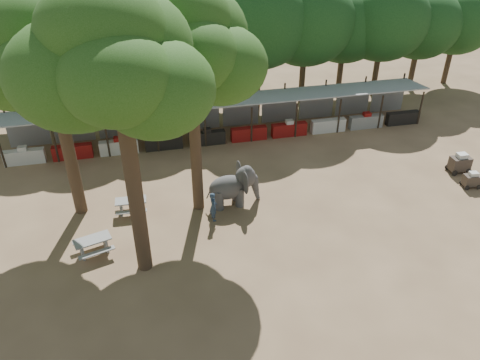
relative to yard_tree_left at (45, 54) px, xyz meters
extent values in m
plane|color=brown|center=(9.13, -7.19, -8.20)|extent=(100.00, 100.00, 0.00)
cube|color=gray|center=(9.13, 6.81, -5.70)|extent=(28.00, 2.99, 0.39)
cylinder|color=#2D2319|center=(-3.47, 5.46, -7.00)|extent=(0.12, 0.12, 2.40)
cylinder|color=#2D2319|center=(-3.47, 8.16, -6.80)|extent=(0.12, 0.12, 2.80)
cube|color=silver|center=(-3.47, 5.71, -7.75)|extent=(2.38, 0.50, 0.90)
cube|color=gray|center=(-3.47, 8.11, -7.20)|extent=(2.52, 0.12, 2.00)
cylinder|color=#2D2319|center=(-0.67, 5.46, -7.00)|extent=(0.12, 0.12, 2.40)
cylinder|color=#2D2319|center=(-0.67, 8.16, -6.80)|extent=(0.12, 0.12, 2.80)
cube|color=maroon|center=(-0.67, 5.71, -7.75)|extent=(2.38, 0.50, 0.90)
cube|color=gray|center=(-0.67, 8.11, -7.20)|extent=(2.52, 0.12, 2.00)
cylinder|color=#2D2319|center=(2.13, 5.46, -7.00)|extent=(0.12, 0.12, 2.40)
cylinder|color=#2D2319|center=(2.13, 8.16, -6.80)|extent=(0.12, 0.12, 2.80)
cube|color=silver|center=(2.13, 5.71, -7.75)|extent=(2.38, 0.50, 0.90)
cube|color=gray|center=(2.13, 8.11, -7.20)|extent=(2.52, 0.12, 2.00)
cylinder|color=#2D2319|center=(4.93, 5.46, -7.00)|extent=(0.12, 0.12, 2.40)
cylinder|color=#2D2319|center=(4.93, 8.16, -6.80)|extent=(0.12, 0.12, 2.80)
cube|color=black|center=(4.93, 5.71, -7.75)|extent=(2.38, 0.50, 0.90)
cube|color=gray|center=(4.93, 8.11, -7.20)|extent=(2.52, 0.12, 2.00)
cylinder|color=#2D2319|center=(7.73, 5.46, -7.00)|extent=(0.12, 0.12, 2.40)
cylinder|color=#2D2319|center=(7.73, 8.16, -6.80)|extent=(0.12, 0.12, 2.80)
cube|color=black|center=(7.73, 5.71, -7.75)|extent=(2.38, 0.50, 0.90)
cube|color=gray|center=(7.73, 8.11, -7.20)|extent=(2.52, 0.12, 2.00)
cylinder|color=#2D2319|center=(10.53, 5.46, -7.00)|extent=(0.12, 0.12, 2.40)
cylinder|color=#2D2319|center=(10.53, 8.16, -6.80)|extent=(0.12, 0.12, 2.80)
cube|color=maroon|center=(10.53, 5.71, -7.75)|extent=(2.38, 0.50, 0.90)
cube|color=gray|center=(10.53, 8.11, -7.20)|extent=(2.52, 0.12, 2.00)
cylinder|color=#2D2319|center=(13.33, 5.46, -7.00)|extent=(0.12, 0.12, 2.40)
cylinder|color=#2D2319|center=(13.33, 8.16, -6.80)|extent=(0.12, 0.12, 2.80)
cube|color=maroon|center=(13.33, 5.71, -7.75)|extent=(2.38, 0.50, 0.90)
cube|color=gray|center=(13.33, 8.11, -7.20)|extent=(2.52, 0.12, 2.00)
cylinder|color=#2D2319|center=(16.13, 5.46, -7.00)|extent=(0.12, 0.12, 2.40)
cylinder|color=#2D2319|center=(16.13, 8.16, -6.80)|extent=(0.12, 0.12, 2.80)
cube|color=silver|center=(16.13, 5.71, -7.75)|extent=(2.38, 0.50, 0.90)
cube|color=gray|center=(16.13, 8.11, -7.20)|extent=(2.52, 0.12, 2.00)
cylinder|color=#2D2319|center=(18.93, 5.46, -7.00)|extent=(0.12, 0.12, 2.40)
cylinder|color=#2D2319|center=(18.93, 8.16, -6.80)|extent=(0.12, 0.12, 2.80)
cube|color=gray|center=(18.93, 5.71, -7.75)|extent=(2.38, 0.50, 0.90)
cube|color=gray|center=(18.93, 8.11, -7.20)|extent=(2.52, 0.12, 2.00)
cylinder|color=#2D2319|center=(21.73, 5.46, -7.00)|extent=(0.12, 0.12, 2.40)
cylinder|color=#2D2319|center=(21.73, 8.16, -6.80)|extent=(0.12, 0.12, 2.80)
cube|color=black|center=(21.73, 5.71, -7.75)|extent=(2.38, 0.50, 0.90)
cube|color=gray|center=(21.73, 8.11, -7.20)|extent=(2.52, 0.12, 2.00)
cylinder|color=#332316|center=(0.13, -0.19, -3.60)|extent=(0.60, 0.60, 9.20)
cone|color=#332316|center=(0.13, -0.19, 1.00)|extent=(0.57, 0.57, 2.88)
ellipsoid|color=#1A480E|center=(-1.27, 0.11, -0.38)|extent=(4.80, 4.80, 3.94)
ellipsoid|color=#1A480E|center=(1.33, -0.79, -0.78)|extent=(4.20, 4.20, 3.44)
ellipsoid|color=#1A480E|center=(0.33, 0.91, 0.22)|extent=(5.20, 5.20, 4.26)
ellipsoid|color=#1A480E|center=(0.13, -1.49, -0.08)|extent=(3.80, 3.80, 3.12)
ellipsoid|color=#1A480E|center=(-0.17, 0.01, 1.02)|extent=(4.40, 4.40, 3.61)
cylinder|color=#332316|center=(3.13, -5.19, -3.00)|extent=(0.64, 0.64, 10.40)
cone|color=#332316|center=(3.13, -5.19, 2.20)|extent=(0.61, 0.61, 3.25)
ellipsoid|color=#1A480E|center=(1.73, -4.89, 0.64)|extent=(4.80, 4.80, 3.94)
ellipsoid|color=#1A480E|center=(4.33, -5.79, 0.24)|extent=(4.20, 4.20, 3.44)
ellipsoid|color=#1A480E|center=(3.33, -4.09, 1.24)|extent=(5.20, 5.20, 4.26)
ellipsoid|color=#1A480E|center=(3.13, -6.49, 0.94)|extent=(3.80, 3.80, 3.12)
ellipsoid|color=#1A480E|center=(2.83, -4.99, 2.04)|extent=(4.40, 4.40, 3.61)
cylinder|color=#332316|center=(6.13, -1.19, -3.40)|extent=(0.56, 0.56, 9.60)
cone|color=#332316|center=(6.13, -1.19, 1.40)|extent=(0.53, 0.53, 3.00)
ellipsoid|color=#1A480E|center=(4.73, -0.89, -0.04)|extent=(4.80, 4.80, 3.94)
ellipsoid|color=#1A480E|center=(7.33, -1.79, -0.44)|extent=(4.20, 4.20, 3.44)
ellipsoid|color=#1A480E|center=(6.33, -0.09, 0.56)|extent=(5.20, 5.20, 4.26)
ellipsoid|color=#1A480E|center=(6.13, -2.49, 0.26)|extent=(3.80, 3.80, 3.12)
ellipsoid|color=#1A480E|center=(5.83, -0.99, 1.36)|extent=(4.40, 4.40, 3.61)
cylinder|color=#332316|center=(-4.20, 11.81, -6.33)|extent=(0.44, 0.44, 3.74)
ellipsoid|color=#103713|center=(-4.20, 11.81, -2.68)|extent=(6.46, 5.95, 5.61)
cylinder|color=#332316|center=(-0.87, 11.81, -6.33)|extent=(0.44, 0.44, 3.74)
ellipsoid|color=#103713|center=(-0.87, 11.81, -2.68)|extent=(6.46, 5.95, 5.61)
cylinder|color=#332316|center=(2.47, 11.81, -6.33)|extent=(0.44, 0.44, 3.74)
ellipsoid|color=#103713|center=(2.47, 11.81, -2.68)|extent=(6.46, 5.95, 5.61)
cylinder|color=#332316|center=(5.80, 11.81, -6.33)|extent=(0.44, 0.44, 3.74)
ellipsoid|color=#103713|center=(5.80, 11.81, -2.68)|extent=(6.46, 5.95, 5.61)
cylinder|color=#332316|center=(9.13, 11.81, -6.33)|extent=(0.44, 0.44, 3.74)
ellipsoid|color=#103713|center=(9.13, 11.81, -2.68)|extent=(6.46, 5.95, 5.61)
cylinder|color=#332316|center=(12.47, 11.81, -6.33)|extent=(0.44, 0.44, 3.74)
ellipsoid|color=#103713|center=(12.47, 11.81, -2.68)|extent=(6.46, 5.95, 5.61)
cylinder|color=#332316|center=(15.80, 11.81, -6.33)|extent=(0.44, 0.44, 3.74)
ellipsoid|color=#103713|center=(15.80, 11.81, -2.68)|extent=(6.46, 5.95, 5.61)
cylinder|color=#332316|center=(19.13, 11.81, -6.33)|extent=(0.44, 0.44, 3.74)
ellipsoid|color=#103713|center=(19.13, 11.81, -2.68)|extent=(6.46, 5.95, 5.61)
cylinder|color=#332316|center=(22.47, 11.81, -6.33)|extent=(0.44, 0.44, 3.74)
ellipsoid|color=#103713|center=(22.47, 11.81, -2.68)|extent=(6.46, 5.95, 5.61)
cylinder|color=#332316|center=(25.80, 11.81, -6.33)|extent=(0.44, 0.44, 3.74)
ellipsoid|color=#103713|center=(25.80, 11.81, -2.68)|extent=(6.46, 5.95, 5.61)
cylinder|color=#332316|center=(29.13, 11.81, -6.33)|extent=(0.44, 0.44, 3.74)
ellipsoid|color=#103713|center=(29.13, 11.81, -2.68)|extent=(6.46, 5.95, 5.61)
ellipsoid|color=#3D3B3B|center=(7.70, -1.27, -7.15)|extent=(2.08, 1.30, 1.30)
cylinder|color=#3D3B3B|center=(7.17, -1.61, -7.65)|extent=(0.49, 0.49, 1.10)
cylinder|color=#3D3B3B|center=(7.13, -1.00, -7.65)|extent=(0.49, 0.49, 1.10)
cylinder|color=#3D3B3B|center=(8.27, -1.54, -7.65)|extent=(0.49, 0.49, 1.10)
cylinder|color=#3D3B3B|center=(8.23, -0.93, -7.65)|extent=(0.49, 0.49, 1.10)
ellipsoid|color=#3D3B3B|center=(8.65, -1.21, -6.69)|extent=(1.17, 0.96, 1.20)
ellipsoid|color=#3D3B3B|center=(8.50, -1.81, -6.66)|extent=(0.25, 1.00, 1.23)
ellipsoid|color=#3D3B3B|center=(8.43, -0.64, -6.66)|extent=(0.25, 1.00, 1.23)
cone|color=#3D3B3B|center=(9.23, -1.17, -7.52)|extent=(0.52, 0.52, 1.36)
imported|color=#26384C|center=(6.71, -2.44, -7.41)|extent=(0.40, 0.58, 1.59)
cube|color=gray|center=(0.91, -3.75, -7.42)|extent=(1.77, 1.18, 0.06)
cube|color=gray|center=(0.40, -3.91, -7.82)|extent=(0.29, 0.65, 0.75)
cube|color=gray|center=(1.43, -3.60, -7.82)|extent=(0.29, 0.65, 0.75)
cube|color=gray|center=(1.08, -4.32, -7.75)|extent=(1.63, 0.72, 0.05)
cube|color=gray|center=(0.74, -3.19, -7.75)|extent=(1.63, 0.72, 0.05)
cube|color=gray|center=(2.70, -0.90, -7.46)|extent=(1.57, 0.77, 0.06)
cube|color=gray|center=(2.18, -0.89, -7.84)|extent=(0.12, 0.62, 0.72)
cube|color=gray|center=(3.21, -0.92, -7.84)|extent=(0.12, 0.62, 0.72)
cube|color=gray|center=(2.68, -1.47, -7.77)|extent=(1.56, 0.31, 0.05)
cube|color=gray|center=(2.71, -0.34, -7.77)|extent=(1.56, 0.31, 0.05)
cube|color=#342922|center=(21.30, -2.66, -7.76)|extent=(0.94, 0.63, 0.62)
cylinder|color=black|center=(20.91, -2.91, -8.07)|extent=(0.27, 0.08, 0.27)
cylinder|color=black|center=(21.62, -2.99, -8.07)|extent=(0.27, 0.08, 0.27)
cylinder|color=black|center=(20.98, -2.33, -8.07)|extent=(0.27, 0.08, 0.27)
cylinder|color=black|center=(21.68, -2.41, -8.07)|extent=(0.27, 0.08, 0.27)
cube|color=silver|center=(21.30, -2.66, -7.36)|extent=(0.48, 0.40, 0.22)
cube|color=#342922|center=(21.62, -1.05, -7.63)|extent=(1.15, 0.71, 0.80)
cylinder|color=black|center=(21.16, -1.41, -8.03)|extent=(0.34, 0.08, 0.34)
cylinder|color=black|center=(22.07, -1.44, -8.03)|extent=(0.34, 0.08, 0.34)
cylinder|color=black|center=(21.18, -0.67, -8.03)|extent=(0.34, 0.08, 0.34)
cylinder|color=black|center=(22.09, -0.69, -8.03)|extent=(0.34, 0.08, 0.34)
cube|color=silver|center=(21.62, -1.05, -7.12)|extent=(0.58, 0.47, 0.28)
camera|label=1|loc=(3.77, -21.29, 6.09)|focal=35.00mm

